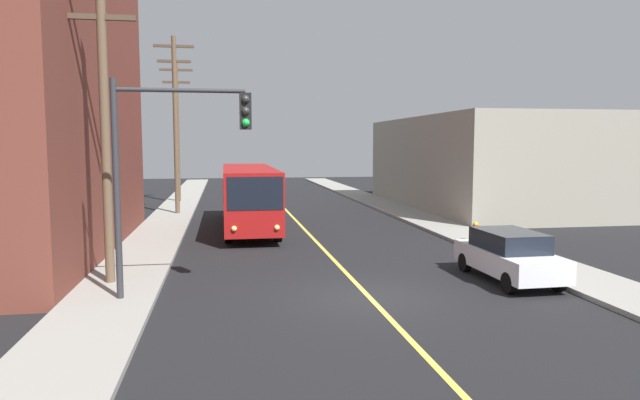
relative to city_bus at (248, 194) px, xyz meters
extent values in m
plane|color=black|center=(2.83, -14.04, -1.82)|extent=(120.00, 120.00, 0.00)
cube|color=gray|center=(-4.42, -4.04, -1.74)|extent=(2.50, 90.00, 0.15)
cube|color=gray|center=(10.08, -4.04, -1.74)|extent=(2.50, 90.00, 0.15)
cube|color=#D8CC4C|center=(2.83, 0.96, -1.81)|extent=(0.16, 60.00, 0.01)
cube|color=black|center=(-5.71, -5.56, -0.22)|extent=(0.06, 12.06, 1.30)
cube|color=black|center=(-5.71, -5.56, 2.98)|extent=(0.06, 12.06, 1.30)
cube|color=black|center=(-5.71, -5.56, 6.18)|extent=(0.06, 12.06, 1.30)
cube|color=gray|center=(17.33, 7.56, 1.30)|extent=(12.00, 19.84, 6.23)
cube|color=black|center=(11.37, 7.56, -0.22)|extent=(0.06, 13.89, 1.30)
cube|color=maroon|center=(0.00, 0.01, 0.01)|extent=(2.61, 12.01, 2.75)
cube|color=black|center=(0.03, -5.97, 0.53)|extent=(2.35, 0.09, 1.40)
cube|color=black|center=(-0.03, 5.99, 0.63)|extent=(2.30, 0.09, 1.10)
cube|color=black|center=(-1.26, 0.01, 0.53)|extent=(0.11, 10.20, 1.10)
cube|color=black|center=(1.25, 0.02, 0.53)|extent=(0.11, 10.20, 1.10)
cube|color=orange|center=(0.03, -5.96, 1.13)|extent=(1.79, 0.07, 0.30)
sphere|color=#F9D872|center=(-0.86, -6.01, -0.92)|extent=(0.24, 0.24, 0.24)
sphere|color=#F9D872|center=(0.92, -6.00, -0.92)|extent=(0.24, 0.24, 0.24)
cylinder|color=black|center=(-1.10, -4.19, -1.32)|extent=(0.30, 1.00, 1.00)
cylinder|color=black|center=(1.15, -4.18, -1.32)|extent=(0.30, 1.00, 1.00)
cylinder|color=black|center=(-1.14, 3.51, -1.32)|extent=(0.30, 1.00, 1.00)
cylinder|color=black|center=(1.11, 3.52, -1.32)|extent=(0.30, 1.00, 1.00)
cube|color=silver|center=(7.77, -12.88, -1.15)|extent=(1.87, 4.43, 0.70)
cube|color=black|center=(7.77, -12.88, -0.50)|extent=(1.66, 2.49, 0.60)
cylinder|color=black|center=(6.99, -14.39, -1.50)|extent=(0.23, 0.64, 0.64)
cylinder|color=black|center=(8.59, -14.36, -1.50)|extent=(0.23, 0.64, 0.64)
cylinder|color=black|center=(6.94, -11.39, -1.50)|extent=(0.23, 0.64, 0.64)
cylinder|color=black|center=(8.54, -11.36, -1.50)|extent=(0.23, 0.64, 0.64)
cylinder|color=brown|center=(-4.75, -11.55, 3.07)|extent=(0.28, 0.28, 9.48)
cube|color=#4C3D2D|center=(-4.75, -11.55, 6.31)|extent=(2.00, 0.16, 0.16)
cylinder|color=brown|center=(-4.12, 6.33, 3.71)|extent=(0.28, 0.28, 10.76)
cube|color=#4C3D2D|center=(-4.12, 6.33, 8.49)|extent=(2.40, 0.16, 0.16)
cube|color=#4C3D2D|center=(-4.12, 6.33, 7.59)|extent=(2.00, 0.16, 0.16)
cylinder|color=brown|center=(-4.61, 14.11, 3.50)|extent=(0.28, 0.28, 10.33)
cube|color=#4C3D2D|center=(-4.61, 14.11, 8.06)|extent=(2.40, 0.16, 0.16)
cube|color=#4C3D2D|center=(-4.61, 14.11, 7.16)|extent=(2.00, 0.16, 0.16)
cylinder|color=#2D2D33|center=(-4.12, -13.54, 1.33)|extent=(0.18, 0.18, 6.00)
cylinder|color=#2D2D33|center=(-2.37, -13.54, 4.03)|extent=(3.50, 0.12, 0.12)
cube|color=black|center=(-0.62, -13.54, 3.48)|extent=(0.32, 0.36, 1.00)
sphere|color=#2D2D2D|center=(-0.62, -13.73, 3.80)|extent=(0.22, 0.22, 0.22)
sphere|color=#2D2D2D|center=(-0.62, -13.73, 3.48)|extent=(0.22, 0.22, 0.22)
sphere|color=green|center=(-0.62, -13.73, 3.16)|extent=(0.22, 0.22, 0.22)
cylinder|color=red|center=(9.68, -6.31, -1.32)|extent=(0.26, 0.26, 0.70)
sphere|color=gold|center=(9.68, -6.31, -0.95)|extent=(0.24, 0.24, 0.24)
cylinder|color=red|center=(9.52, -6.31, -1.22)|extent=(0.12, 0.10, 0.10)
cylinder|color=red|center=(9.84, -6.31, -1.22)|extent=(0.12, 0.10, 0.10)
camera|label=1|loc=(-1.23, -29.58, 2.56)|focal=31.82mm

